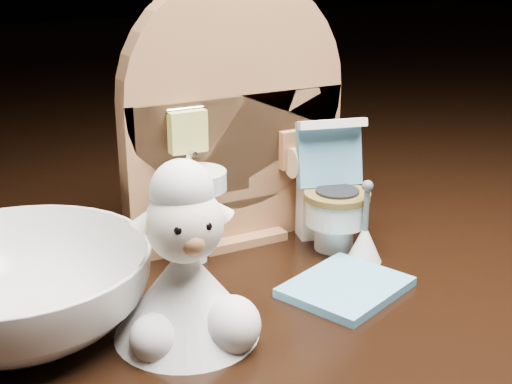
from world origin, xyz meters
The scene contains 6 objects.
backdrop_panel centered at (0.00, 0.06, 0.07)m, with size 0.13×0.05×0.15m.
toy_toilet centered at (0.04, 0.03, 0.03)m, with size 0.04×0.05×0.07m.
bath_mat centered at (0.02, -0.02, 0.00)m, with size 0.06×0.05×0.00m, color #5EA5CE.
toilet_brush centered at (0.05, 0.00, 0.01)m, with size 0.02×0.02×0.05m.
plush_lamb centered at (-0.07, -0.02, 0.03)m, with size 0.06×0.06×0.08m.
ceramic_bowl centered at (-0.13, 0.02, 0.02)m, with size 0.12×0.12×0.04m, color white.
Camera 1 is at (-0.17, -0.28, 0.17)m, focal length 50.00 mm.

